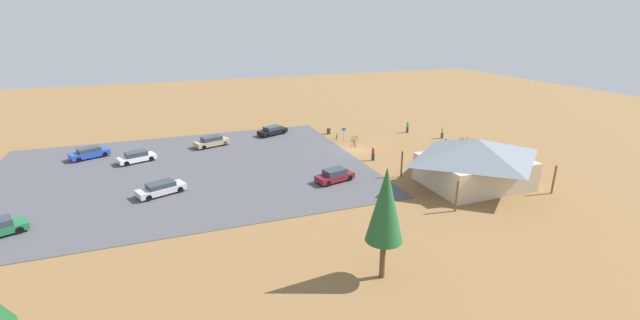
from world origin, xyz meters
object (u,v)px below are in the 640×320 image
object	(u,v)px
lot_sign	(344,133)
bicycle_teal_front_row	(476,146)
car_silver_second_row	(161,188)
bicycle_black_near_sign	(448,150)
car_tan_aisle_side	(212,141)
bicycle_yellow_yard_right	(467,148)
bike_pavilion	(475,160)
bicycle_blue_lone_west	(337,137)
visitor_crossing_yard	(442,132)
pine_midwest	(385,205)
bicycle_purple_yard_front	(465,140)
car_blue_inner_stall	(89,153)
car_maroon_front_row	(335,175)
bicycle_silver_back_row	(459,143)
visitor_near_lot	(373,153)
bicycle_green_edge_south	(355,138)
visitor_by_pavilion	(408,127)
bicycle_red_lone_east	(354,144)
trash_bin	(329,131)
car_white_near_entry	(137,157)
bicycle_white_trailside	(488,149)
car_black_back_corner	(273,131)
bicycle_orange_yard_left	(445,142)

from	to	relation	value
lot_sign	bicycle_teal_front_row	world-z (taller)	lot_sign
car_silver_second_row	bicycle_black_near_sign	bearing A→B (deg)	-177.17
car_tan_aisle_side	bicycle_black_near_sign	bearing A→B (deg)	154.62
bicycle_yellow_yard_right	bike_pavilion	bearing A→B (deg)	53.82
bicycle_teal_front_row	bicycle_black_near_sign	xyz separation A→B (m)	(4.67, 0.18, 0.01)
bicycle_blue_lone_west	visitor_crossing_yard	world-z (taller)	visitor_crossing_yard
lot_sign	bicycle_yellow_yard_right	size ratio (longest dim) A/B	1.32
visitor_crossing_yard	pine_midwest	bearing A→B (deg)	47.98
bicycle_purple_yard_front	pine_midwest	bearing A→B (deg)	42.87
car_tan_aisle_side	car_blue_inner_stall	size ratio (longest dim) A/B	1.04
bicycle_purple_yard_front	visitor_crossing_yard	distance (m)	3.57
car_maroon_front_row	car_silver_second_row	bearing A→B (deg)	-9.02
bicycle_blue_lone_west	bicycle_silver_back_row	world-z (taller)	bicycle_silver_back_row
pine_midwest	visitor_near_lot	size ratio (longest dim) A/B	4.54
bicycle_green_edge_south	visitor_by_pavilion	world-z (taller)	visitor_by_pavilion
bicycle_red_lone_east	bicycle_black_near_sign	bearing A→B (deg)	145.63
trash_bin	bicycle_black_near_sign	distance (m)	18.57
bicycle_silver_back_row	car_silver_second_row	size ratio (longest dim) A/B	0.34
bicycle_yellow_yard_right	car_tan_aisle_side	size ratio (longest dim) A/B	0.33
trash_bin	bicycle_yellow_yard_right	xyz separation A→B (m)	(-14.35, 14.74, -0.07)
bicycle_silver_back_row	car_silver_second_row	xyz separation A→B (m)	(39.58, 3.92, 0.30)
pine_midwest	car_white_near_entry	xyz separation A→B (m)	(16.78, -32.47, -4.68)
bicycle_blue_lone_west	car_blue_inner_stall	distance (m)	33.34
bicycle_white_trailside	visitor_crossing_yard	world-z (taller)	visitor_crossing_yard
bicycle_teal_front_row	car_silver_second_row	bearing A→B (deg)	2.76
bicycle_teal_front_row	car_black_back_corner	bearing A→B (deg)	-34.41
bicycle_orange_yard_left	car_black_back_corner	size ratio (longest dim) A/B	0.29
bicycle_teal_front_row	visitor_near_lot	size ratio (longest dim) A/B	0.87
trash_bin	bicycle_orange_yard_left	bearing A→B (deg)	139.08
bicycle_teal_front_row	bicycle_blue_lone_west	bearing A→B (deg)	-34.76
car_tan_aisle_side	pine_midwest	bearing A→B (deg)	101.21
visitor_by_pavilion	bicycle_black_near_sign	bearing A→B (deg)	87.32
bicycle_green_edge_south	car_blue_inner_stall	size ratio (longest dim) A/B	0.31
bicycle_blue_lone_west	bicycle_silver_back_row	xyz separation A→B (m)	(-14.81, 9.24, 0.05)
bicycle_white_trailside	bicycle_green_edge_south	distance (m)	18.43
car_tan_aisle_side	car_blue_inner_stall	distance (m)	15.33
bicycle_white_trailside	visitor_near_lot	bearing A→B (deg)	-6.84
car_white_near_entry	visitor_near_lot	world-z (taller)	visitor_near_lot
bicycle_red_lone_east	car_black_back_corner	bearing A→B (deg)	-46.36
lot_sign	bicycle_teal_front_row	bearing A→B (deg)	149.21
bicycle_teal_front_row	car_white_near_entry	world-z (taller)	car_white_near_entry
pine_midwest	bicycle_red_lone_east	size ratio (longest dim) A/B	4.89
bicycle_teal_front_row	bicycle_purple_yard_front	bearing A→B (deg)	-102.04
bicycle_black_near_sign	car_black_back_corner	xyz separation A→B (m)	(19.84, -16.98, 0.33)
car_silver_second_row	trash_bin	bearing A→B (deg)	-146.48
bicycle_silver_back_row	car_blue_inner_stall	xyz separation A→B (m)	(48.05, -11.83, 0.35)
bicycle_red_lone_east	car_tan_aisle_side	size ratio (longest dim) A/B	0.32
trash_bin	car_white_near_entry	bearing A→B (deg)	9.26
bicycle_orange_yard_left	visitor_crossing_yard	world-z (taller)	visitor_crossing_yard
car_maroon_front_row	car_blue_inner_stall	bearing A→B (deg)	-35.23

